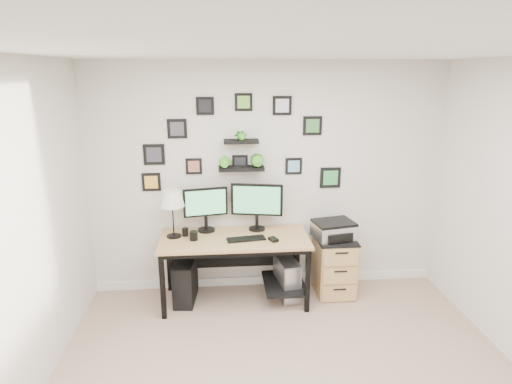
{
  "coord_description": "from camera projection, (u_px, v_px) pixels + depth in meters",
  "views": [
    {
      "loc": [
        -0.53,
        -2.66,
        2.48
      ],
      "look_at": [
        -0.15,
        1.83,
        1.2
      ],
      "focal_mm": 30.0,
      "sensor_mm": 36.0,
      "label": 1
    }
  ],
  "objects": [
    {
      "name": "room",
      "position": [
        267.0,
        280.0,
        5.16
      ],
      "size": [
        4.0,
        4.0,
        4.0
      ],
      "color": "tan",
      "rests_on": "ground"
    },
    {
      "name": "table_lamp",
      "position": [
        172.0,
        200.0,
        4.52
      ],
      "size": [
        0.26,
        0.26,
        0.52
      ],
      "color": "black",
      "rests_on": "desk"
    },
    {
      "name": "printer",
      "position": [
        334.0,
        230.0,
        4.78
      ],
      "size": [
        0.49,
        0.42,
        0.2
      ],
      "color": "silver",
      "rests_on": "file_cabinet"
    },
    {
      "name": "mug",
      "position": [
        194.0,
        236.0,
        4.52
      ],
      "size": [
        0.09,
        0.09,
        0.1
      ],
      "primitive_type": "cylinder",
      "color": "black",
      "rests_on": "desk"
    },
    {
      "name": "file_cabinet",
      "position": [
        334.0,
        265.0,
        4.9
      ],
      "size": [
        0.43,
        0.53,
        0.67
      ],
      "color": "tan",
      "rests_on": "ground"
    },
    {
      "name": "monitor_right",
      "position": [
        257.0,
        203.0,
        4.74
      ],
      "size": [
        0.57,
        0.22,
        0.54
      ],
      "color": "black",
      "rests_on": "desk"
    },
    {
      "name": "keyboard",
      "position": [
        246.0,
        239.0,
        4.54
      ],
      "size": [
        0.42,
        0.19,
        0.02
      ],
      "primitive_type": "cube",
      "rotation": [
        0.0,
        0.0,
        0.15
      ],
      "color": "black",
      "rests_on": "desk"
    },
    {
      "name": "monitor_left",
      "position": [
        206.0,
        206.0,
        4.71
      ],
      "size": [
        0.49,
        0.22,
        0.5
      ],
      "color": "black",
      "rests_on": "desk"
    },
    {
      "name": "pc_tower_black",
      "position": [
        185.0,
        280.0,
        4.74
      ],
      "size": [
        0.25,
        0.49,
        0.48
      ],
      "primitive_type": "cube",
      "rotation": [
        0.0,
        0.0,
        -0.09
      ],
      "color": "black",
      "rests_on": "ground"
    },
    {
      "name": "mouse",
      "position": [
        273.0,
        239.0,
        4.51
      ],
      "size": [
        0.11,
        0.13,
        0.03
      ],
      "primitive_type": "cube",
      "rotation": [
        0.0,
        0.0,
        0.4
      ],
      "color": "black",
      "rests_on": "desk"
    },
    {
      "name": "desk",
      "position": [
        238.0,
        247.0,
        4.67
      ],
      "size": [
        1.6,
        0.7,
        0.75
      ],
      "color": "tan",
      "rests_on": "ground"
    },
    {
      "name": "wall_decor",
      "position": [
        241.0,
        149.0,
        4.65
      ],
      "size": [
        2.24,
        0.18,
        1.07
      ],
      "color": "black",
      "rests_on": "ground"
    },
    {
      "name": "pc_tower_grey",
      "position": [
        287.0,
        278.0,
        4.84
      ],
      "size": [
        0.27,
        0.48,
        0.45
      ],
      "color": "gray",
      "rests_on": "ground"
    },
    {
      "name": "pen_cup",
      "position": [
        185.0,
        232.0,
        4.64
      ],
      "size": [
        0.07,
        0.07,
        0.09
      ],
      "primitive_type": "cylinder",
      "color": "black",
      "rests_on": "desk"
    }
  ]
}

